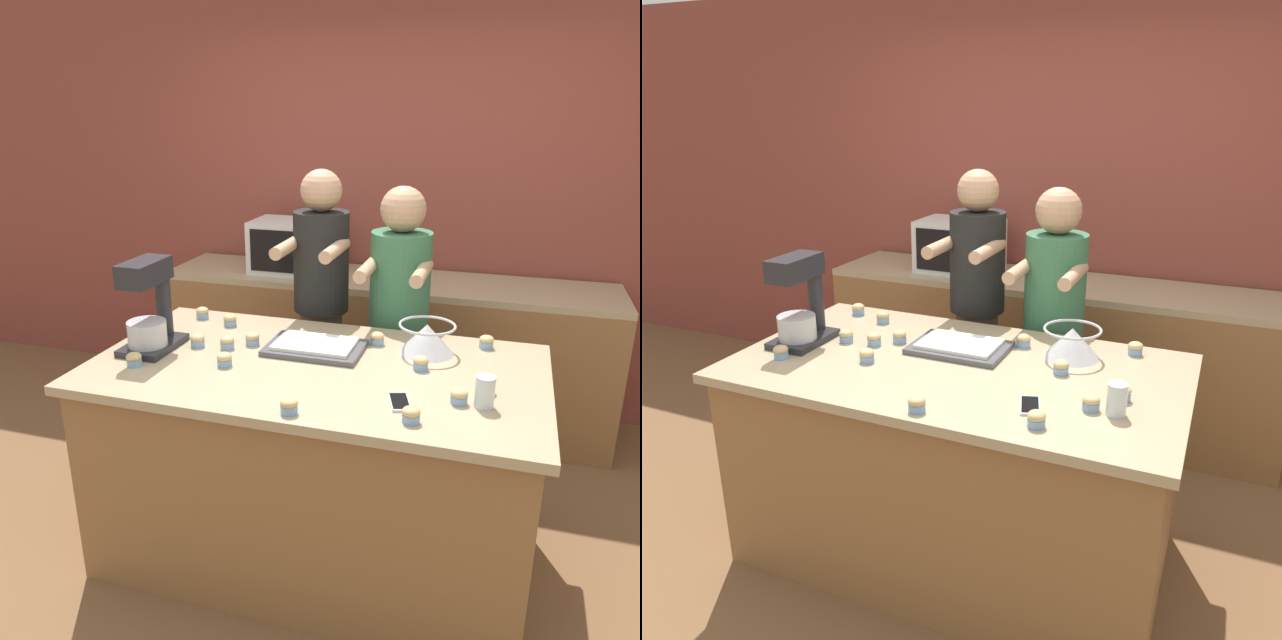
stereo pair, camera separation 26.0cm
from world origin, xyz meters
TOP-DOWN VIEW (x-y plane):
  - ground_plane at (0.00, 0.00)m, footprint 16.00×16.00m
  - back_wall at (0.00, 1.77)m, footprint 10.00×0.06m
  - island_counter at (0.00, 0.00)m, footprint 1.89×1.04m
  - back_counter at (0.00, 1.42)m, footprint 2.80×0.60m
  - person_left at (-0.21, 0.72)m, footprint 0.31×0.48m
  - person_right at (0.21, 0.72)m, footprint 0.32×0.49m
  - stand_mixer at (-0.75, -0.05)m, footprint 0.20×0.30m
  - mixing_bowl at (0.42, 0.27)m, footprint 0.25×0.25m
  - baking_tray at (-0.05, 0.15)m, footprint 0.42×0.29m
  - microwave_oven at (-0.61, 1.42)m, footprint 0.52×0.36m
  - cell_phone at (0.40, -0.25)m, footprint 0.11×0.16m
  - drinking_glass at (0.70, -0.19)m, footprint 0.07×0.07m
  - cupcake_0 at (-0.72, -0.24)m, footprint 0.06×0.06m
  - cupcake_1 at (0.46, -0.38)m, footprint 0.06×0.06m
  - cupcake_2 at (0.04, -0.45)m, footprint 0.06×0.06m
  - cupcake_3 at (-0.57, 0.04)m, footprint 0.06×0.06m
  - cupcake_4 at (-0.74, 0.40)m, footprint 0.06×0.06m
  - cupcake_5 at (-0.36, -0.13)m, footprint 0.06×0.06m
  - cupcake_6 at (-0.55, 0.33)m, footprint 0.06×0.06m
  - cupcake_7 at (0.43, 0.08)m, footprint 0.06×0.06m
  - cupcake_8 at (-0.43, 0.05)m, footprint 0.06×0.06m
  - cupcake_9 at (-0.34, 0.13)m, footprint 0.06×0.06m
  - cupcake_10 at (0.19, 0.30)m, footprint 0.06×0.06m
  - cupcake_11 at (0.70, -0.07)m, footprint 0.06×0.06m
  - cupcake_12 at (0.61, -0.19)m, footprint 0.06×0.06m
  - cupcake_13 at (0.67, 0.41)m, footprint 0.06×0.06m

SIDE VIEW (x-z plane):
  - ground_plane at x=0.00m, z-range 0.00..0.00m
  - back_counter at x=0.00m, z-range 0.00..0.94m
  - island_counter at x=0.00m, z-range 0.00..0.94m
  - person_right at x=0.21m, z-range 0.06..1.65m
  - person_left at x=-0.21m, z-range 0.06..1.73m
  - cell_phone at x=0.40m, z-range 0.93..0.94m
  - baking_tray at x=-0.05m, z-range 0.93..0.97m
  - cupcake_0 at x=-0.72m, z-range 0.93..0.99m
  - cupcake_1 at x=0.46m, z-range 0.93..0.99m
  - cupcake_2 at x=0.04m, z-range 0.93..0.99m
  - cupcake_3 at x=-0.57m, z-range 0.93..0.99m
  - cupcake_4 at x=-0.74m, z-range 0.93..0.99m
  - cupcake_5 at x=-0.36m, z-range 0.93..0.99m
  - cupcake_6 at x=-0.55m, z-range 0.93..0.99m
  - cupcake_7 at x=0.43m, z-range 0.93..0.99m
  - cupcake_8 at x=-0.43m, z-range 0.93..0.99m
  - cupcake_9 at x=-0.34m, z-range 0.93..0.99m
  - cupcake_10 at x=0.19m, z-range 0.93..0.99m
  - cupcake_11 at x=0.70m, z-range 0.93..0.99m
  - cupcake_12 at x=0.61m, z-range 0.93..0.99m
  - cupcake_13 at x=0.67m, z-range 0.93..0.99m
  - drinking_glass at x=0.70m, z-range 0.93..1.05m
  - mixing_bowl at x=0.42m, z-range 0.94..1.07m
  - microwave_oven at x=-0.61m, z-range 0.94..1.27m
  - stand_mixer at x=-0.75m, z-range 0.91..1.31m
  - back_wall at x=0.00m, z-range 0.00..2.70m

